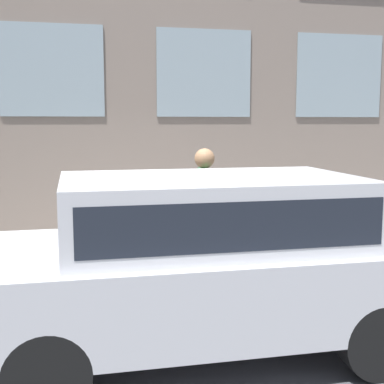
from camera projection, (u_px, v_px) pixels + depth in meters
name	position (u px, v px, depth m)	size (l,w,h in m)	color
ground_plane	(161.00, 304.00, 6.48)	(80.00, 80.00, 0.00)	#47474C
sidewalk	(144.00, 264.00, 7.99)	(3.15, 60.00, 0.16)	gray
building_facade	(128.00, 7.00, 9.13)	(0.33, 40.00, 8.28)	gray
fire_hydrant	(179.00, 251.00, 6.97)	(0.29, 0.41, 0.72)	red
person	(204.00, 198.00, 7.20)	(0.41, 0.27, 1.69)	navy
parked_truck_silver_near	(203.00, 253.00, 5.06)	(1.95, 4.42, 1.69)	black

